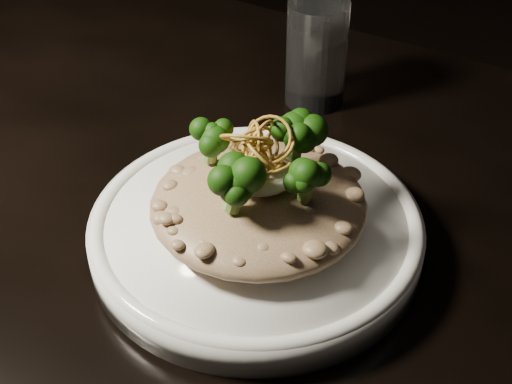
# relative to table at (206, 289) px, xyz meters

# --- Properties ---
(table) EXTENTS (1.10, 0.80, 0.75)m
(table) POSITION_rel_table_xyz_m (0.00, 0.00, 0.00)
(table) COLOR black
(table) RESTS_ON ground
(plate) EXTENTS (0.27, 0.27, 0.03)m
(plate) POSITION_rel_table_xyz_m (0.06, -0.00, 0.10)
(plate) COLOR white
(plate) RESTS_ON table
(risotto) EXTENTS (0.17, 0.17, 0.04)m
(risotto) POSITION_rel_table_xyz_m (0.06, -0.00, 0.13)
(risotto) COLOR brown
(risotto) RESTS_ON plate
(broccoli) EXTENTS (0.12, 0.12, 0.04)m
(broccoli) POSITION_rel_table_xyz_m (0.05, -0.00, 0.17)
(broccoli) COLOR black
(broccoli) RESTS_ON risotto
(cheese) EXTENTS (0.05, 0.05, 0.01)m
(cheese) POSITION_rel_table_xyz_m (0.06, 0.00, 0.15)
(cheese) COLOR white
(cheese) RESTS_ON risotto
(shallots) EXTENTS (0.06, 0.06, 0.04)m
(shallots) POSITION_rel_table_xyz_m (0.06, -0.00, 0.18)
(shallots) COLOR olive
(shallots) RESTS_ON cheese
(drinking_glass) EXTENTS (0.08, 0.08, 0.11)m
(drinking_glass) POSITION_rel_table_xyz_m (-0.01, 0.22, 0.14)
(drinking_glass) COLOR white
(drinking_glass) RESTS_ON table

